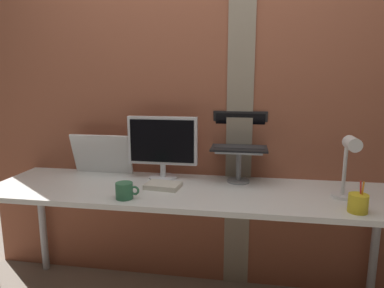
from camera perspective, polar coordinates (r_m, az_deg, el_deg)
name	(u,v)px	position (r m, az deg, el deg)	size (l,w,h in m)	color
brick_wall_back	(206,107)	(2.26, 2.41, 6.26)	(3.15, 0.16, 2.44)	#9E563D
desk	(189,200)	(2.02, -0.46, -9.46)	(2.39, 0.62, 0.77)	white
monitor	(162,144)	(2.16, -4.98, 0.06)	(0.45, 0.18, 0.40)	white
laptop_stand	(239,160)	(2.12, 7.86, -2.67)	(0.28, 0.22, 0.21)	gray
laptop	(240,137)	(2.16, 8.00, 1.11)	(0.34, 0.27, 0.22)	black
whiteboard_panel	(102,154)	(2.36, -14.94, -1.67)	(0.41, 0.02, 0.28)	white
desk_lamp	(348,161)	(1.93, 24.80, -2.61)	(0.12, 0.20, 0.35)	white
pen_cup	(358,203)	(1.84, 26.13, -8.90)	(0.09, 0.09, 0.16)	yellow
coffee_mug	(125,191)	(1.87, -11.25, -7.70)	(0.13, 0.09, 0.09)	#33724C
paper_clutter_stack	(163,186)	(2.03, -4.88, -6.96)	(0.20, 0.14, 0.03)	silver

